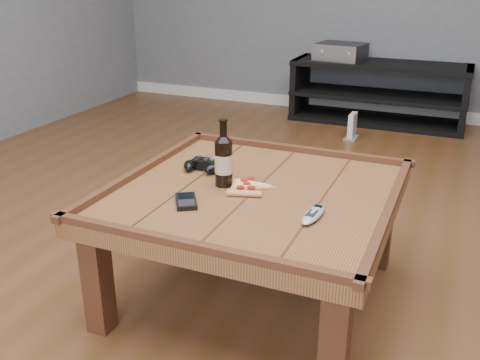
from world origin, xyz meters
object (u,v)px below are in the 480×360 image
at_px(game_console, 352,127).
at_px(av_receiver, 340,51).
at_px(beer_bottle, 224,159).
at_px(game_controller, 202,165).
at_px(smartphone, 186,201).
at_px(remote_control, 313,214).
at_px(coffee_table, 255,205).
at_px(media_console, 378,93).
at_px(pizza_slice, 247,187).

bearing_deg(game_console, av_receiver, 116.08).
relative_size(beer_bottle, game_console, 1.30).
height_order(beer_bottle, game_controller, beer_bottle).
distance_m(game_controller, smartphone, 0.32).
relative_size(remote_control, game_console, 0.87).
bearing_deg(coffee_table, media_console, 90.00).
relative_size(media_console, smartphone, 9.62).
xyz_separation_m(pizza_slice, av_receiver, (-0.30, 2.75, 0.11)).
xyz_separation_m(pizza_slice, remote_control, (0.29, -0.14, 0.00)).
height_order(media_console, game_controller, media_console).
xyz_separation_m(coffee_table, remote_control, (0.26, -0.14, 0.07)).
height_order(beer_bottle, pizza_slice, beer_bottle).
bearing_deg(beer_bottle, remote_control, -19.82).
height_order(pizza_slice, game_console, pizza_slice).
bearing_deg(smartphone, coffee_table, 16.86).
xyz_separation_m(media_console, game_controller, (-0.27, -2.64, 0.23)).
relative_size(media_console, game_controller, 7.95).
bearing_deg(smartphone, remote_control, -24.17).
height_order(coffee_table, game_console, coffee_table).
height_order(game_controller, smartphone, game_controller).
bearing_deg(beer_bottle, game_console, 88.99).
bearing_deg(game_console, game_controller, -94.02).
xyz_separation_m(beer_bottle, pizza_slice, (0.09, -0.00, -0.10)).
xyz_separation_m(game_controller, smartphone, (0.09, -0.31, -0.01)).
distance_m(smartphone, game_console, 2.45).
distance_m(coffee_table, smartphone, 0.28).
distance_m(beer_bottle, smartphone, 0.23).
bearing_deg(media_console, game_controller, -95.83).
bearing_deg(game_controller, game_console, 80.99).
relative_size(media_console, pizza_slice, 5.54).
relative_size(smartphone, remote_control, 0.85).
xyz_separation_m(game_controller, remote_control, (0.53, -0.25, -0.01)).
bearing_deg(coffee_table, av_receiver, 96.98).
relative_size(game_controller, av_receiver, 0.42).
bearing_deg(pizza_slice, media_console, 72.95).
bearing_deg(smartphone, pizza_slice, 22.31).
bearing_deg(beer_bottle, media_console, 87.40).
bearing_deg(smartphone, beer_bottle, 43.46).
bearing_deg(media_console, remote_control, -84.82).
relative_size(pizza_slice, game_console, 1.28).
relative_size(pizza_slice, smartphone, 1.74).
relative_size(media_console, av_receiver, 3.34).
distance_m(media_console, game_console, 0.57).
xyz_separation_m(media_console, pizza_slice, (-0.03, -2.75, 0.21)).
xyz_separation_m(coffee_table, smartphone, (-0.18, -0.21, 0.07)).
distance_m(coffee_table, av_receiver, 2.77).
height_order(remote_control, av_receiver, av_receiver).
distance_m(coffee_table, game_controller, 0.30).
bearing_deg(game_controller, media_console, 80.15).
bearing_deg(media_console, game_console, -99.08).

